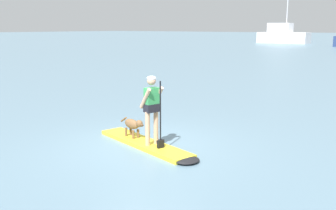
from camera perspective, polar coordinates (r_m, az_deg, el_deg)
name	(u,v)px	position (r m, az deg, el deg)	size (l,w,h in m)	color
ground_plane	(144,145)	(10.10, -3.48, -5.91)	(400.00, 400.00, 0.00)	slate
paddleboard	(150,145)	(9.90, -2.71, -5.94)	(3.60, 1.44, 0.10)	yellow
person_paddler	(152,105)	(9.55, -2.35, -0.06)	(0.66, 0.55, 1.73)	tan
dog	(133,125)	(10.38, -5.17, -2.88)	(1.03, 0.36, 0.53)	brown
moored_boat_port	(283,35)	(76.20, 16.43, 9.76)	(9.39, 3.27, 11.04)	silver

